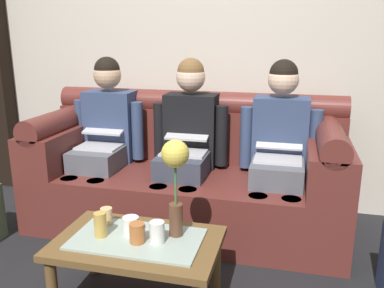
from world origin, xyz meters
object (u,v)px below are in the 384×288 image
Objects in this scene: cup_far_center at (100,225)px; cup_far_right at (107,216)px; couch at (188,175)px; cup_near_left at (157,232)px; coffee_table at (137,249)px; person_middle at (188,138)px; cup_far_left at (131,226)px; person_left at (105,133)px; cup_near_right at (137,233)px; person_right at (279,144)px; flower_vase at (175,170)px.

cup_far_right is at bearing 103.33° from cup_far_center.
couch is 1.05m from cup_near_left.
cup_near_left is at bearing -83.70° from couch.
cup_far_right is (-0.22, 0.11, 0.11)m from coffee_table.
person_middle is 1.01m from cup_far_left.
person_left reaches higher than cup_far_left.
person_left is 1.25m from coffee_table.
coffee_table is 8.30× the size of cup_near_right.
person_middle reaches higher than coffee_table.
person_middle is at bearing -179.97° from person_right.
cup_near_right reaches higher than cup_far_right.
person_left is 1.30m from cup_near_left.
person_left and person_middle have the same top height.
couch reaches higher than cup_near_right.
cup_near_right is at bearing -32.75° from cup_far_right.
cup_far_left is (-0.04, 0.03, 0.11)m from coffee_table.
couch is 4.41× the size of flower_vase.
cup_far_left is (-0.04, -0.99, 0.06)m from couch.
cup_far_left is at bearing -168.14° from flower_vase.
cup_far_left is (-0.06, 0.07, -0.00)m from cup_near_right.
coffee_table is 0.16m from cup_near_left.
person_right is 11.15× the size of cup_near_left.
cup_far_left is 1.03× the size of cup_far_right.
person_right reaches higher than cup_far_right.
couch is 1.03m from flower_vase.
coffee_table is at bearing -90.00° from couch.
cup_near_right is at bearing -120.79° from person_right.
person_middle is 1.08m from cup_near_right.
cup_near_left is 0.36m from cup_far_right.
person_middle is 11.15× the size of cup_near_left.
flower_vase is at bearing -48.36° from person_left.
person_right is 2.42× the size of flower_vase.
person_left is at bearing -180.00° from person_middle.
cup_near_left is at bearing -21.12° from cup_far_right.
cup_far_left is at bearing -125.18° from person_right.
cup_far_right is (-0.40, 0.03, -0.30)m from flower_vase.
cup_far_center is at bearing -66.00° from person_left.
person_left reaches higher than cup_far_right.
person_middle is at bearing 96.32° from cup_near_left.
cup_far_left is (-0.04, -0.98, -0.22)m from person_middle.
coffee_table is 0.12m from cup_near_right.
person_right is 13.04× the size of cup_far_left.
cup_far_right is at bearing -103.52° from person_middle.
person_right is (1.30, 0.00, -0.00)m from person_left.
person_left is at bearing 114.00° from cup_far_center.
person_middle reaches higher than cup_far_right.
cup_near_left is at bearing -83.68° from person_middle.
cup_near_right is at bearing -49.31° from cup_far_left.
person_middle is 13.04× the size of cup_far_left.
person_middle is at bearing 79.91° from cup_far_center.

